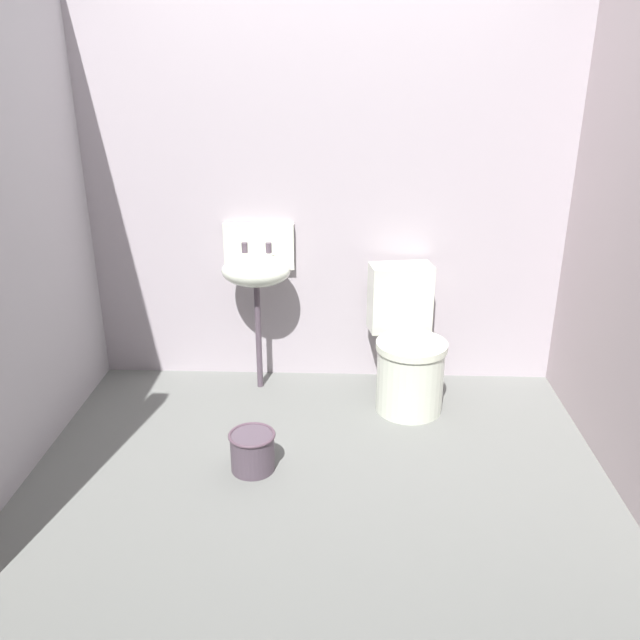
{
  "coord_description": "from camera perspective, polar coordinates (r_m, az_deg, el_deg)",
  "views": [
    {
      "loc": [
        0.11,
        -2.68,
        1.88
      ],
      "look_at": [
        0.0,
        0.27,
        0.7
      ],
      "focal_mm": 36.58,
      "sensor_mm": 36.0,
      "label": 1
    }
  ],
  "objects": [
    {
      "name": "toilet_near_wall",
      "position": [
        3.79,
        7.62,
        -2.79
      ],
      "size": [
        0.47,
        0.65,
        0.78
      ],
      "rotation": [
        0.0,
        0.0,
        3.31
      ],
      "color": "silver",
      "rests_on": "ground"
    },
    {
      "name": "bucket",
      "position": [
        3.27,
        -5.92,
        -11.29
      ],
      "size": [
        0.23,
        0.23,
        0.2
      ],
      "color": "#524450",
      "rests_on": "ground"
    },
    {
      "name": "ground_plane",
      "position": [
        3.3,
        -0.19,
        -13.81
      ],
      "size": [
        3.22,
        2.59,
        0.08
      ],
      "primitive_type": "cube",
      "color": "slate"
    },
    {
      "name": "wall_back",
      "position": [
        3.89,
        0.51,
        11.65
      ],
      "size": [
        3.22,
        0.1,
        2.4
      ],
      "primitive_type": "cube",
      "color": "#B2A6AE",
      "rests_on": "ground"
    },
    {
      "name": "sink",
      "position": [
        3.82,
        -5.57,
        4.51
      ],
      "size": [
        0.42,
        0.35,
        0.99
      ],
      "color": "#524450",
      "rests_on": "ground"
    }
  ]
}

